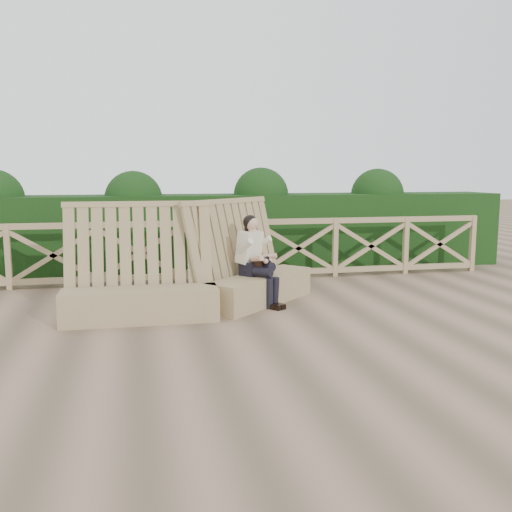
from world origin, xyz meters
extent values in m
plane|color=brown|center=(0.00, 0.00, 0.00)|extent=(60.00, 60.00, 0.00)
cube|color=#8C7550|center=(-1.47, 0.95, 0.22)|extent=(2.03, 0.53, 0.43)
cube|color=#8C7550|center=(-1.46, 1.22, 0.79)|extent=(2.03, 0.47, 1.55)
cube|color=#8C7550|center=(0.29, 1.62, 0.22)|extent=(1.83, 1.74, 0.43)
cube|color=#8C7550|center=(0.10, 1.82, 0.79)|extent=(1.79, 1.69, 1.55)
cube|color=black|center=(0.17, 1.63, 0.53)|extent=(0.41, 0.40, 0.20)
cube|color=beige|center=(0.14, 1.67, 0.85)|extent=(0.45, 0.44, 0.48)
sphere|color=tan|center=(0.17, 1.63, 1.20)|extent=(0.27, 0.27, 0.19)
sphere|color=black|center=(0.15, 1.66, 1.22)|extent=(0.30, 0.30, 0.21)
cylinder|color=black|center=(0.22, 1.43, 0.52)|extent=(0.38, 0.41, 0.14)
cylinder|color=black|center=(0.33, 1.54, 0.58)|extent=(0.38, 0.42, 0.15)
cylinder|color=black|center=(0.35, 1.27, 0.22)|extent=(0.16, 0.16, 0.43)
cylinder|color=black|center=(0.44, 1.32, 0.22)|extent=(0.16, 0.16, 0.43)
cube|color=black|center=(0.40, 1.20, 0.04)|extent=(0.20, 0.22, 0.07)
cube|color=black|center=(0.48, 1.25, 0.04)|extent=(0.20, 0.22, 0.07)
cube|color=black|center=(0.29, 1.52, 0.63)|extent=(0.26, 0.25, 0.15)
cube|color=black|center=(0.36, 1.39, 0.68)|extent=(0.10, 0.10, 0.11)
cube|color=#8F7353|center=(0.00, 3.50, 1.05)|extent=(10.10, 0.07, 0.10)
cube|color=#8F7353|center=(0.00, 3.50, 0.12)|extent=(10.10, 0.07, 0.10)
cube|color=black|center=(0.00, 4.70, 0.75)|extent=(12.00, 1.20, 1.50)
camera|label=1|loc=(-1.54, -6.48, 1.94)|focal=40.00mm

